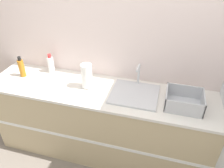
# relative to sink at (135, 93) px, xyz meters

# --- Properties ---
(ground_plane) EXTENTS (12.00, 12.00, 0.00)m
(ground_plane) POSITION_rel_sink_xyz_m (-0.38, -0.32, -0.95)
(ground_plane) COLOR slate
(wall_back) EXTENTS (4.87, 0.06, 2.60)m
(wall_back) POSITION_rel_sink_xyz_m (-0.38, 0.31, 0.35)
(wall_back) COLOR silver
(wall_back) RESTS_ON ground_plane
(counter_cabinet) EXTENTS (2.50, 0.63, 0.93)m
(counter_cabinet) POSITION_rel_sink_xyz_m (-0.38, -0.02, -0.48)
(counter_cabinet) COLOR tan
(counter_cabinet) RESTS_ON ground_plane
(sink) EXTENTS (0.48, 0.44, 0.26)m
(sink) POSITION_rel_sink_xyz_m (0.00, 0.00, 0.00)
(sink) COLOR silver
(sink) RESTS_ON counter_cabinet
(paper_towel_roll) EXTENTS (0.12, 0.12, 0.28)m
(paper_towel_roll) POSITION_rel_sink_xyz_m (-0.52, -0.00, 0.12)
(paper_towel_roll) COLOR #4C4C51
(paper_towel_roll) RESTS_ON counter_cabinet
(dish_rack) EXTENTS (0.35, 0.30, 0.15)m
(dish_rack) POSITION_rel_sink_xyz_m (0.48, -0.06, 0.03)
(dish_rack) COLOR #B7BABF
(dish_rack) RESTS_ON counter_cabinet
(bottle_amber) EXTENTS (0.07, 0.07, 0.25)m
(bottle_amber) POSITION_rel_sink_xyz_m (-1.33, 0.01, 0.09)
(bottle_amber) COLOR #B26B19
(bottle_amber) RESTS_ON counter_cabinet
(bottle_white_spray) EXTENTS (0.07, 0.07, 0.23)m
(bottle_white_spray) POSITION_rel_sink_xyz_m (-1.05, 0.19, 0.09)
(bottle_white_spray) COLOR white
(bottle_white_spray) RESTS_ON counter_cabinet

